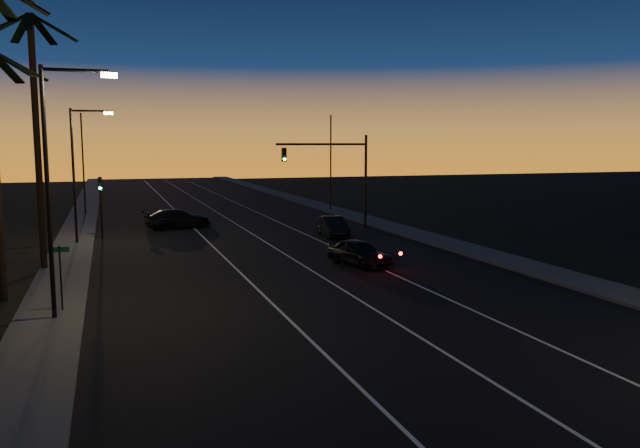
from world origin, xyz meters
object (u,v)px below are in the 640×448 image
object	(u,v)px
signal_mast	(336,165)
right_car	(333,226)
cross_car	(178,219)
lead_car	(359,253)

from	to	relation	value
signal_mast	right_car	size ratio (longest dim) A/B	1.67
cross_car	signal_mast	bearing A→B (deg)	-18.83
lead_car	cross_car	bearing A→B (deg)	112.69
signal_mast	right_car	xyz separation A→B (m)	(-1.64, -3.70, -4.09)
lead_car	right_car	world-z (taller)	lead_car
signal_mast	lead_car	size ratio (longest dim) A/B	1.51
signal_mast	cross_car	xyz separation A→B (m)	(-11.27, 3.84, -4.04)
signal_mast	right_car	bearing A→B (deg)	-113.89
signal_mast	cross_car	bearing A→B (deg)	161.17
right_car	cross_car	size ratio (longest dim) A/B	0.79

